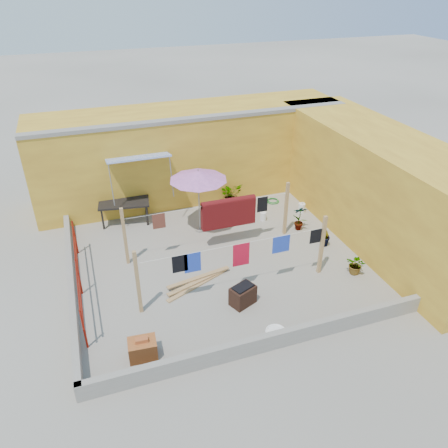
% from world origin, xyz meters
% --- Properties ---
extents(ground, '(80.00, 80.00, 0.00)m').
position_xyz_m(ground, '(0.00, 0.00, 0.00)').
color(ground, '#9E998E').
rests_on(ground, ground).
extents(wall_back, '(11.00, 3.27, 3.21)m').
position_xyz_m(wall_back, '(0.50, 4.69, 1.61)').
color(wall_back, gold).
rests_on(wall_back, ground).
extents(wall_right, '(2.40, 9.00, 3.20)m').
position_xyz_m(wall_right, '(5.20, 0.00, 1.60)').
color(wall_right, gold).
rests_on(wall_right, ground).
extents(parapet_front, '(8.30, 0.16, 0.44)m').
position_xyz_m(parapet_front, '(0.00, -3.58, 0.22)').
color(parapet_front, gray).
rests_on(parapet_front, ground).
extents(parapet_left, '(0.16, 7.30, 0.44)m').
position_xyz_m(parapet_left, '(-4.08, 0.00, 0.22)').
color(parapet_left, gray).
rests_on(parapet_left, ground).
extents(red_railing, '(0.05, 4.20, 1.10)m').
position_xyz_m(red_railing, '(-3.85, -0.20, 0.72)').
color(red_railing, maroon).
rests_on(red_railing, ground).
extents(clothesline_rig, '(5.09, 2.35, 1.80)m').
position_xyz_m(clothesline_rig, '(0.46, 0.51, 1.06)').
color(clothesline_rig, tan).
rests_on(clothesline_rig, ground).
extents(patio_umbrella, '(2.30, 2.30, 2.15)m').
position_xyz_m(patio_umbrella, '(-0.02, 1.87, 1.93)').
color(patio_umbrella, gray).
rests_on(patio_umbrella, ground).
extents(outdoor_table, '(1.73, 1.05, 0.76)m').
position_xyz_m(outdoor_table, '(-2.21, 3.20, 0.69)').
color(outdoor_table, black).
rests_on(outdoor_table, ground).
extents(brick_stack, '(0.65, 0.49, 0.53)m').
position_xyz_m(brick_stack, '(-2.71, -2.88, 0.23)').
color(brick_stack, '#A25425').
rests_on(brick_stack, ground).
extents(lumber_pile, '(1.97, 0.91, 0.12)m').
position_xyz_m(lumber_pile, '(-0.87, -0.79, 0.06)').
color(lumber_pile, tan).
rests_on(lumber_pile, ground).
extents(brazier, '(0.73, 0.62, 0.56)m').
position_xyz_m(brazier, '(-0.00, -1.95, 0.27)').
color(brazier, black).
rests_on(brazier, ground).
extents(white_basin, '(0.50, 0.50, 0.09)m').
position_xyz_m(white_basin, '(0.34, -3.20, 0.05)').
color(white_basin, white).
rests_on(white_basin, ground).
extents(water_jug_a, '(0.22, 0.22, 0.34)m').
position_xyz_m(water_jug_a, '(2.20, 1.82, 0.15)').
color(water_jug_a, white).
rests_on(water_jug_a, ground).
extents(water_jug_b, '(0.24, 0.24, 0.37)m').
position_xyz_m(water_jug_b, '(3.70, 1.90, 0.16)').
color(water_jug_b, white).
rests_on(water_jug_b, ground).
extents(green_hose, '(0.47, 0.47, 0.07)m').
position_xyz_m(green_hose, '(3.08, 2.94, 0.03)').
color(green_hose, '#1A772A').
rests_on(green_hose, ground).
extents(plant_back_a, '(0.90, 0.82, 0.86)m').
position_xyz_m(plant_back_a, '(1.53, 3.20, 0.43)').
color(plant_back_a, '#265D1A').
rests_on(plant_back_a, ground).
extents(plant_back_b, '(0.38, 0.38, 0.65)m').
position_xyz_m(plant_back_b, '(1.73, 2.28, 0.32)').
color(plant_back_b, '#265D1A').
rests_on(plant_back_b, ground).
extents(plant_right_a, '(0.52, 0.40, 0.88)m').
position_xyz_m(plant_right_a, '(3.06, 0.88, 0.44)').
color(plant_right_a, '#265D1A').
rests_on(plant_right_a, ground).
extents(plant_right_b, '(0.41, 0.45, 0.68)m').
position_xyz_m(plant_right_b, '(3.34, -0.28, 0.34)').
color(plant_right_b, '#265D1A').
rests_on(plant_right_b, ground).
extents(plant_right_c, '(0.68, 0.70, 0.59)m').
position_xyz_m(plant_right_c, '(3.43, -1.79, 0.29)').
color(plant_right_c, '#265D1A').
rests_on(plant_right_c, ground).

